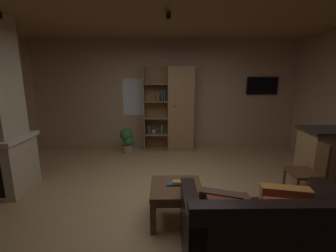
{
  "coord_description": "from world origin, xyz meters",
  "views": [
    {
      "loc": [
        -0.06,
        -3.18,
        1.83
      ],
      "look_at": [
        0.0,
        0.4,
        1.05
      ],
      "focal_mm": 24.8,
      "sensor_mm": 36.0,
      "label": 1
    }
  ],
  "objects_px": {
    "bookshelf_cabinet": "(177,110)",
    "leather_couch": "(267,234)",
    "potted_floor_plant": "(127,140)",
    "table_book_0": "(172,184)",
    "table_book_1": "(177,182)",
    "dining_chair": "(310,168)",
    "coffee_table": "(176,193)",
    "wall_mounted_tv": "(262,86)"
  },
  "relations": [
    {
      "from": "leather_couch",
      "to": "table_book_0",
      "type": "xyz_separation_m",
      "value": [
        -0.91,
        0.74,
        0.17
      ]
    },
    {
      "from": "table_book_1",
      "to": "dining_chair",
      "type": "relative_size",
      "value": 0.11
    },
    {
      "from": "table_book_0",
      "to": "potted_floor_plant",
      "type": "distance_m",
      "value": 2.8
    },
    {
      "from": "leather_couch",
      "to": "wall_mounted_tv",
      "type": "bearing_deg",
      "value": 69.31
    },
    {
      "from": "table_book_0",
      "to": "table_book_1",
      "type": "height_order",
      "value": "table_book_1"
    },
    {
      "from": "table_book_0",
      "to": "table_book_1",
      "type": "relative_size",
      "value": 1.32
    },
    {
      "from": "table_book_0",
      "to": "wall_mounted_tv",
      "type": "relative_size",
      "value": 0.18
    },
    {
      "from": "bookshelf_cabinet",
      "to": "dining_chair",
      "type": "bearing_deg",
      "value": -55.1
    },
    {
      "from": "coffee_table",
      "to": "table_book_0",
      "type": "distance_m",
      "value": 0.12
    },
    {
      "from": "bookshelf_cabinet",
      "to": "dining_chair",
      "type": "relative_size",
      "value": 2.22
    },
    {
      "from": "coffee_table",
      "to": "potted_floor_plant",
      "type": "xyz_separation_m",
      "value": [
        -1.03,
        2.66,
        -0.05
      ]
    },
    {
      "from": "wall_mounted_tv",
      "to": "dining_chair",
      "type": "bearing_deg",
      "value": -97.55
    },
    {
      "from": "table_book_1",
      "to": "dining_chair",
      "type": "distance_m",
      "value": 1.97
    },
    {
      "from": "dining_chair",
      "to": "potted_floor_plant",
      "type": "relative_size",
      "value": 1.51
    },
    {
      "from": "potted_floor_plant",
      "to": "table_book_0",
      "type": "bearing_deg",
      "value": -69.5
    },
    {
      "from": "table_book_1",
      "to": "dining_chair",
      "type": "bearing_deg",
      "value": 10.31
    },
    {
      "from": "bookshelf_cabinet",
      "to": "table_book_0",
      "type": "bearing_deg",
      "value": -94.33
    },
    {
      "from": "table_book_1",
      "to": "coffee_table",
      "type": "bearing_deg",
      "value": -100.23
    },
    {
      "from": "table_book_0",
      "to": "table_book_1",
      "type": "xyz_separation_m",
      "value": [
        0.06,
        0.0,
        0.03
      ]
    },
    {
      "from": "leather_couch",
      "to": "table_book_0",
      "type": "relative_size",
      "value": 11.95
    },
    {
      "from": "leather_couch",
      "to": "potted_floor_plant",
      "type": "bearing_deg",
      "value": 119.26
    },
    {
      "from": "coffee_table",
      "to": "table_book_1",
      "type": "xyz_separation_m",
      "value": [
        0.01,
        0.03,
        0.13
      ]
    },
    {
      "from": "coffee_table",
      "to": "dining_chair",
      "type": "xyz_separation_m",
      "value": [
        1.94,
        0.39,
        0.15
      ]
    },
    {
      "from": "bookshelf_cabinet",
      "to": "potted_floor_plant",
      "type": "bearing_deg",
      "value": -167.06
    },
    {
      "from": "bookshelf_cabinet",
      "to": "dining_chair",
      "type": "distance_m",
      "value": 3.14
    },
    {
      "from": "bookshelf_cabinet",
      "to": "potted_floor_plant",
      "type": "xyz_separation_m",
      "value": [
        -1.2,
        -0.28,
        -0.68
      ]
    },
    {
      "from": "dining_chair",
      "to": "wall_mounted_tv",
      "type": "xyz_separation_m",
      "value": [
        0.37,
        2.76,
        1.05
      ]
    },
    {
      "from": "leather_couch",
      "to": "table_book_1",
      "type": "height_order",
      "value": "leather_couch"
    },
    {
      "from": "table_book_1",
      "to": "potted_floor_plant",
      "type": "bearing_deg",
      "value": 111.59
    },
    {
      "from": "bookshelf_cabinet",
      "to": "leather_couch",
      "type": "distance_m",
      "value": 3.77
    },
    {
      "from": "table_book_0",
      "to": "dining_chair",
      "type": "bearing_deg",
      "value": 10.04
    },
    {
      "from": "bookshelf_cabinet",
      "to": "table_book_1",
      "type": "distance_m",
      "value": 2.95
    },
    {
      "from": "wall_mounted_tv",
      "to": "potted_floor_plant",
      "type": "bearing_deg",
      "value": -171.71
    },
    {
      "from": "bookshelf_cabinet",
      "to": "table_book_0",
      "type": "relative_size",
      "value": 14.65
    },
    {
      "from": "leather_couch",
      "to": "potted_floor_plant",
      "type": "xyz_separation_m",
      "value": [
        -1.89,
        3.36,
        0.02
      ]
    },
    {
      "from": "table_book_0",
      "to": "potted_floor_plant",
      "type": "relative_size",
      "value": 0.23
    },
    {
      "from": "bookshelf_cabinet",
      "to": "table_book_1",
      "type": "xyz_separation_m",
      "value": [
        -0.16,
        -2.9,
        -0.51
      ]
    },
    {
      "from": "coffee_table",
      "to": "dining_chair",
      "type": "relative_size",
      "value": 0.7
    },
    {
      "from": "dining_chair",
      "to": "potted_floor_plant",
      "type": "bearing_deg",
      "value": 142.66
    },
    {
      "from": "coffee_table",
      "to": "dining_chair",
      "type": "height_order",
      "value": "dining_chair"
    },
    {
      "from": "dining_chair",
      "to": "potted_floor_plant",
      "type": "xyz_separation_m",
      "value": [
        -2.98,
        2.27,
        -0.2
      ]
    },
    {
      "from": "potted_floor_plant",
      "to": "wall_mounted_tv",
      "type": "relative_size",
      "value": 0.79
    }
  ]
}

